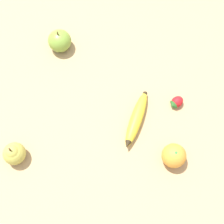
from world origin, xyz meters
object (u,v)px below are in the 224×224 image
(pear, at_px, (14,153))
(strawberry, at_px, (176,102))
(banana, at_px, (136,119))
(apple, at_px, (60,41))
(orange, at_px, (174,156))

(pear, height_order, strawberry, pear)
(strawberry, bearing_deg, banana, -15.87)
(banana, bearing_deg, pear, -53.31)
(banana, xyz_separation_m, apple, (0.34, -0.12, 0.02))
(banana, xyz_separation_m, orange, (-0.15, 0.06, 0.02))
(pear, height_order, apple, same)
(banana, height_order, apple, apple)
(orange, distance_m, pear, 0.45)
(banana, height_order, orange, orange)
(orange, distance_m, strawberry, 0.18)
(orange, relative_size, strawberry, 1.33)
(pear, relative_size, apple, 1.01)
(pear, bearing_deg, strawberry, -132.72)
(pear, xyz_separation_m, apple, (0.09, -0.38, -0.00))
(orange, bearing_deg, strawberry, -69.82)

